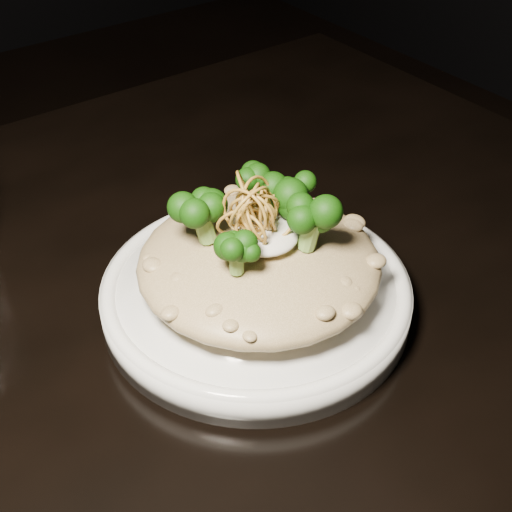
{
  "coord_description": "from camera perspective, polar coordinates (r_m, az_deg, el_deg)",
  "views": [
    {
      "loc": [
        -0.17,
        -0.4,
        1.16
      ],
      "look_at": [
        0.1,
        -0.04,
        0.81
      ],
      "focal_mm": 50.0,
      "sensor_mm": 36.0,
      "label": 1
    }
  ],
  "objects": [
    {
      "name": "table",
      "position": [
        0.65,
        -9.41,
        -10.9
      ],
      "size": [
        1.1,
        0.8,
        0.75
      ],
      "color": "black",
      "rests_on": "ground"
    },
    {
      "name": "risotto",
      "position": [
        0.57,
        0.24,
        -0.51
      ],
      "size": [
        0.2,
        0.2,
        0.04
      ],
      "primitive_type": "ellipsoid",
      "color": "brown",
      "rests_on": "plate"
    },
    {
      "name": "shallots",
      "position": [
        0.54,
        -0.15,
        3.96
      ],
      "size": [
        0.05,
        0.05,
        0.03
      ],
      "primitive_type": null,
      "color": "brown",
      "rests_on": "cheese"
    },
    {
      "name": "cheese",
      "position": [
        0.55,
        0.68,
        1.67
      ],
      "size": [
        0.05,
        0.05,
        0.01
      ],
      "primitive_type": "ellipsoid",
      "color": "white",
      "rests_on": "risotto"
    },
    {
      "name": "plate",
      "position": [
        0.59,
        0.0,
        -3.17
      ],
      "size": [
        0.26,
        0.26,
        0.03
      ],
      "primitive_type": "cylinder",
      "color": "white",
      "rests_on": "table"
    },
    {
      "name": "broccoli",
      "position": [
        0.55,
        0.44,
        2.96
      ],
      "size": [
        0.1,
        0.1,
        0.04
      ],
      "primitive_type": null,
      "color": "black",
      "rests_on": "risotto"
    }
  ]
}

